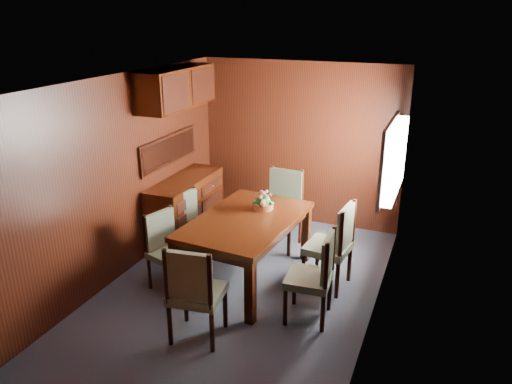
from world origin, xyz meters
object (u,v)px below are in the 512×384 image
at_px(chair_left_near, 167,246).
at_px(flower_centerpiece, 263,199).
at_px(chair_right_near, 316,272).
at_px(sideboard, 186,209).
at_px(dining_table, 246,227).
at_px(chair_head, 194,289).

height_order(chair_left_near, flower_centerpiece, flower_centerpiece).
bearing_deg(chair_left_near, chair_right_near, 106.46).
bearing_deg(chair_right_near, chair_left_near, 85.01).
distance_m(sideboard, dining_table, 1.43).
relative_size(chair_left_near, chair_right_near, 0.94).
distance_m(dining_table, flower_centerpiece, 0.43).
bearing_deg(chair_left_near, flower_centerpiece, 150.41).
xyz_separation_m(dining_table, chair_head, (0.01, -1.29, -0.11)).
xyz_separation_m(chair_right_near, flower_centerpiece, (-0.91, 0.84, 0.37)).
bearing_deg(flower_centerpiece, sideboard, 163.99).
xyz_separation_m(chair_head, flower_centerpiece, (0.08, 1.64, 0.34)).
height_order(sideboard, flower_centerpiece, flower_centerpiece).
distance_m(chair_right_near, flower_centerpiece, 1.29).
bearing_deg(chair_head, chair_right_near, 31.51).
relative_size(chair_right_near, chair_head, 0.95).
xyz_separation_m(sideboard, chair_right_near, (2.20, -1.22, 0.10)).
distance_m(sideboard, chair_head, 2.35).
height_order(chair_left_near, chair_right_near, chair_right_near).
bearing_deg(dining_table, flower_centerpiece, 81.43).
height_order(chair_left_near, chair_head, chair_head).
bearing_deg(sideboard, chair_right_near, -28.94).
height_order(dining_table, chair_head, chair_head).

